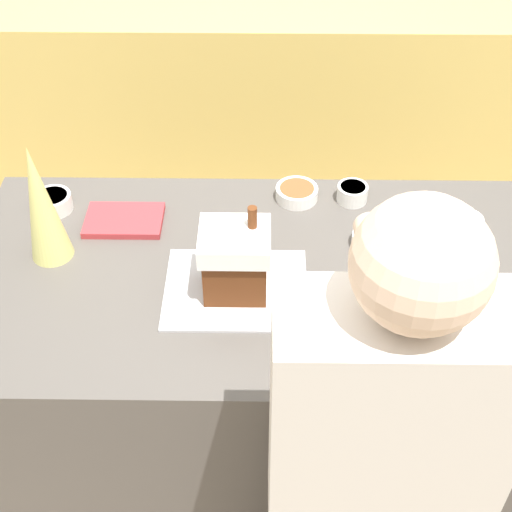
# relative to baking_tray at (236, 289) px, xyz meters

# --- Properties ---
(ground_plane) EXTENTS (12.00, 12.00, 0.00)m
(ground_plane) POSITION_rel_baking_tray_xyz_m (0.11, 0.07, -0.93)
(ground_plane) COLOR gray
(back_cabinet_block) EXTENTS (6.00, 0.60, 0.95)m
(back_cabinet_block) POSITION_rel_baking_tray_xyz_m (0.11, 1.82, -0.46)
(back_cabinet_block) COLOR #DBBC60
(back_cabinet_block) RESTS_ON ground_plane
(kitchen_island) EXTENTS (1.74, 0.87, 0.93)m
(kitchen_island) POSITION_rel_baking_tray_xyz_m (0.11, 0.07, -0.47)
(kitchen_island) COLOR #514C47
(kitchen_island) RESTS_ON ground_plane
(baking_tray) EXTENTS (0.38, 0.31, 0.01)m
(baking_tray) POSITION_rel_baking_tray_xyz_m (0.00, 0.00, 0.00)
(baking_tray) COLOR silver
(baking_tray) RESTS_ON kitchen_island
(gingerbread_house) EXTENTS (0.18, 0.16, 0.25)m
(gingerbread_house) POSITION_rel_baking_tray_xyz_m (0.00, 0.00, 0.11)
(gingerbread_house) COLOR #5B2D14
(gingerbread_house) RESTS_ON baking_tray
(decorative_tree) EXTENTS (0.12, 0.12, 0.36)m
(decorative_tree) POSITION_rel_baking_tray_xyz_m (-0.52, 0.14, 0.18)
(decorative_tree) COLOR #DBD675
(decorative_tree) RESTS_ON kitchen_island
(candy_bowl_far_right) EXTENTS (0.13, 0.13, 0.05)m
(candy_bowl_far_right) POSITION_rel_baking_tray_xyz_m (0.50, 0.06, 0.03)
(candy_bowl_far_right) COLOR silver
(candy_bowl_far_right) RESTS_ON kitchen_island
(candy_bowl_beside_tree) EXTENTS (0.13, 0.13, 0.04)m
(candy_bowl_beside_tree) POSITION_rel_baking_tray_xyz_m (0.39, 0.19, 0.02)
(candy_bowl_beside_tree) COLOR white
(candy_bowl_beside_tree) RESTS_ON kitchen_island
(candy_bowl_near_tray_right) EXTENTS (0.10, 0.10, 0.04)m
(candy_bowl_near_tray_right) POSITION_rel_baking_tray_xyz_m (0.67, 0.27, 0.02)
(candy_bowl_near_tray_right) COLOR silver
(candy_bowl_near_tray_right) RESTS_ON kitchen_island
(candy_bowl_behind_tray) EXTENTS (0.11, 0.11, 0.05)m
(candy_bowl_behind_tray) POSITION_rel_baking_tray_xyz_m (-0.56, 0.34, 0.03)
(candy_bowl_behind_tray) COLOR white
(candy_bowl_behind_tray) RESTS_ON kitchen_island
(candy_bowl_center_rear) EXTENTS (0.13, 0.13, 0.04)m
(candy_bowl_center_rear) POSITION_rel_baking_tray_xyz_m (0.17, 0.41, 0.02)
(candy_bowl_center_rear) COLOR white
(candy_bowl_center_rear) RESTS_ON kitchen_island
(candy_bowl_far_left) EXTENTS (0.09, 0.09, 0.05)m
(candy_bowl_far_left) POSITION_rel_baking_tray_xyz_m (0.34, 0.40, 0.03)
(candy_bowl_far_left) COLOR white
(candy_bowl_far_left) RESTS_ON kitchen_island
(candy_bowl_front_corner) EXTENTS (0.10, 0.10, 0.05)m
(candy_bowl_front_corner) POSITION_rel_baking_tray_xyz_m (0.65, 0.10, 0.02)
(candy_bowl_front_corner) COLOR silver
(candy_bowl_front_corner) RESTS_ON kitchen_island
(cookbook) EXTENTS (0.23, 0.15, 0.02)m
(cookbook) POSITION_rel_baking_tray_xyz_m (-0.34, 0.28, 0.01)
(cookbook) COLOR #B23338
(cookbook) RESTS_ON kitchen_island
(person) EXTENTS (0.44, 0.55, 1.67)m
(person) POSITION_rel_baking_tray_xyz_m (0.31, -0.57, -0.07)
(person) COLOR slate
(person) RESTS_ON ground_plane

